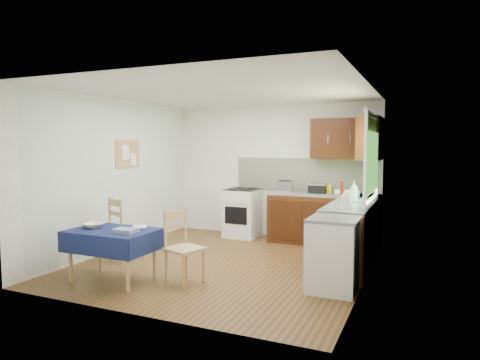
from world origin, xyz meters
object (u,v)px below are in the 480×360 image
at_px(toaster, 285,186).
at_px(sandwich_press, 317,188).
at_px(dish_rack, 352,199).
at_px(kettle, 347,201).
at_px(chair_far, 124,227).
at_px(chair_near, 182,244).
at_px(dining_table, 113,238).

height_order(toaster, sandwich_press, toaster).
bearing_deg(toaster, dish_rack, -24.83).
bearing_deg(kettle, dish_rack, 94.76).
xyz_separation_m(chair_far, toaster, (1.80, 2.25, 0.48)).
bearing_deg(chair_far, toaster, -106.25).
bearing_deg(toaster, sandwich_press, 10.23).
distance_m(chair_near, kettle, 2.22).
bearing_deg(chair_near, toaster, 8.70).
relative_size(dining_table, chair_far, 1.13).
distance_m(chair_near, sandwich_press, 3.05).
height_order(dining_table, chair_near, chair_near).
distance_m(toaster, sandwich_press, 0.59).
bearing_deg(sandwich_press, dish_rack, -25.84).
bearing_deg(chair_near, kettle, -40.58).
height_order(dish_rack, kettle, kettle).
bearing_deg(dish_rack, toaster, 166.27).
relative_size(chair_far, chair_near, 1.05).
distance_m(dining_table, kettle, 3.09).
bearing_deg(dish_rack, chair_far, -137.21).
bearing_deg(sandwich_press, chair_far, -112.80).
height_order(chair_near, toaster, toaster).
bearing_deg(dish_rack, kettle, -67.49).
distance_m(dining_table, toaster, 3.37).
relative_size(chair_near, kettle, 3.66).
distance_m(dining_table, chair_far, 0.94).
bearing_deg(chair_far, chair_near, -179.00).
xyz_separation_m(dining_table, sandwich_press, (1.92, 3.10, 0.43)).
bearing_deg(chair_near, chair_far, 86.82).
bearing_deg(chair_far, dish_rack, -132.53).
bearing_deg(kettle, sandwich_press, 115.02).
distance_m(sandwich_press, kettle, 1.87).
height_order(chair_far, toaster, toaster).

